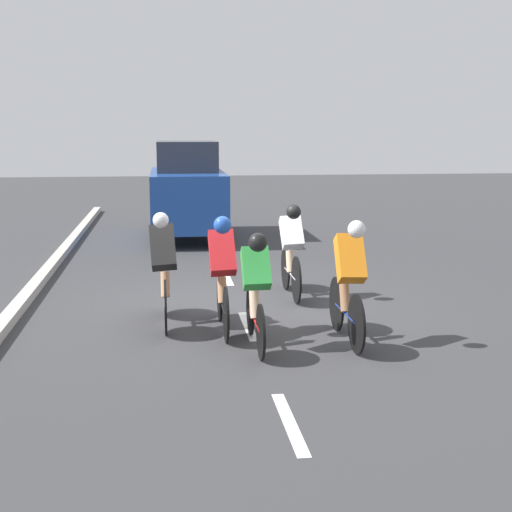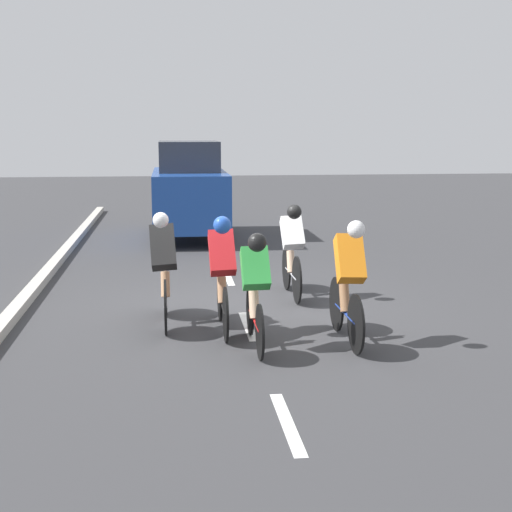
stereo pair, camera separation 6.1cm
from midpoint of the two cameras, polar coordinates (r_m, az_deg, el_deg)
The scene contains 10 objects.
ground_plane at distance 10.38m, azimuth -1.37°, elevation -4.35°, with size 60.00×60.00×0.00m, color #38383A.
lane_stripe_near at distance 6.56m, azimuth 2.43°, elevation -13.17°, with size 0.12×1.40×0.01m, color white.
lane_stripe_mid at distance 9.55m, azimuth -0.82°, elevation -5.61°, with size 0.12×1.40×0.01m, color white.
lane_stripe_far at distance 12.65m, azimuth -2.47°, elevation -1.70°, with size 0.12×1.40×0.01m, color white.
cyclist_black at distance 9.46m, azimuth -7.56°, elevation -0.91°, with size 0.36×1.66×1.56m.
cyclist_white at distance 11.02m, azimuth 2.69°, elevation 0.58°, with size 0.34×1.69×1.48m.
cyclist_green at distance 8.43m, azimuth -0.23°, elevation -2.49°, with size 0.33×1.64×1.43m.
cyclist_orange at distance 8.70m, azimuth 7.24°, elevation -1.86°, with size 0.34×1.69×1.55m.
cyclist_red at distance 9.10m, azimuth -2.90°, elevation -1.23°, with size 0.34×1.70×1.54m.
support_car at distance 17.14m, azimuth -5.63°, elevation 5.23°, with size 1.70×3.85×2.31m.
Camera 1 is at (1.07, 9.99, 2.60)m, focal length 50.00 mm.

